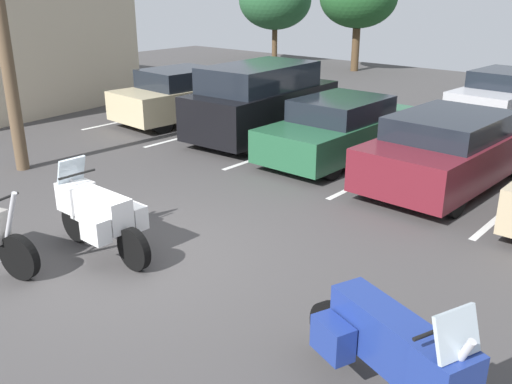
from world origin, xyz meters
name	(u,v)px	position (x,y,z in m)	size (l,w,h in m)	color
ground	(136,259)	(0.00, 0.00, -0.05)	(44.00, 44.00, 0.10)	#423F3F
motorcycle_touring	(98,213)	(-0.49, -0.27, 0.65)	(2.12, 0.90, 1.40)	black
motorcycle_third	(392,349)	(4.47, -0.44, 0.68)	(2.21, 1.17, 1.46)	black
parking_stripes	(338,157)	(-0.52, 6.39, 0.00)	(14.03, 5.00, 0.01)	silver
car_champagne	(183,95)	(-6.16, 6.60, 0.76)	(2.11, 4.34, 1.55)	#C1B289
car_black	(262,101)	(-3.08, 6.58, 0.98)	(2.15, 4.59, 1.95)	black
car_green	(343,128)	(-0.52, 6.50, 0.68)	(1.83, 4.71, 1.42)	#235638
car_maroon	(451,149)	(2.22, 6.24, 0.75)	(2.11, 4.75, 1.49)	maroon
car_far_silver	(507,97)	(1.15, 12.88, 0.73)	(2.09, 4.68, 1.52)	#B7B7BC
tree_center_left	(275,0)	(-12.90, 19.21, 3.10)	(3.75, 3.75, 4.59)	#4C3823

